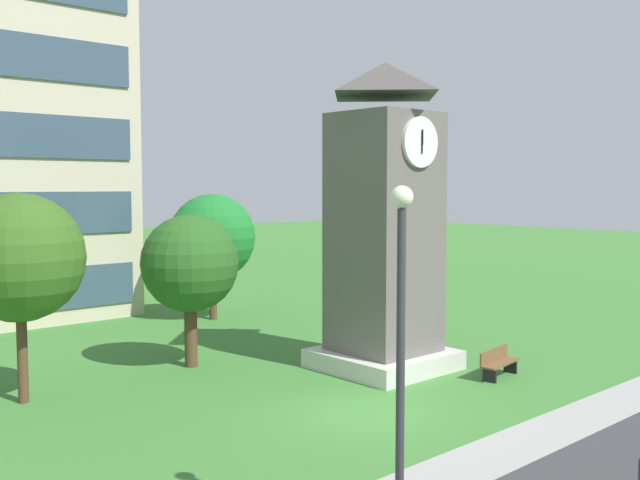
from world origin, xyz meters
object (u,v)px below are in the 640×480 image
object	(u,v)px
street_lamp	(401,330)
tree_near_tower	(19,258)
tree_streetside	(190,264)
park_bench	(498,362)
tree_by_building	(212,237)
clock_tower	(384,234)

from	to	relation	value
street_lamp	tree_near_tower	size ratio (longest dim) A/B	1.03
street_lamp	tree_streetside	bearing A→B (deg)	72.21
park_bench	tree_by_building	bearing A→B (deg)	94.42
tree_near_tower	tree_by_building	bearing A→B (deg)	32.82
tree_by_building	tree_streetside	bearing A→B (deg)	-128.51
park_bench	tree_by_building	size ratio (longest dim) A/B	0.33
tree_near_tower	tree_streetside	world-z (taller)	tree_near_tower
street_lamp	park_bench	bearing A→B (deg)	26.54
tree_near_tower	tree_by_building	distance (m)	12.92
park_bench	tree_streetside	distance (m)	10.32
clock_tower	tree_by_building	xyz separation A→B (m)	(0.73, 11.04, -0.71)
street_lamp	tree_by_building	bearing A→B (deg)	64.22
clock_tower	tree_streetside	world-z (taller)	clock_tower
clock_tower	street_lamp	distance (m)	12.09
street_lamp	tree_streetside	world-z (taller)	street_lamp
street_lamp	tree_near_tower	xyz separation A→B (m)	(-1.46, 12.44, 0.31)
street_lamp	clock_tower	bearing A→B (deg)	44.15
street_lamp	tree_streetside	distance (m)	13.45
clock_tower	tree_near_tower	distance (m)	10.91
clock_tower	tree_near_tower	world-z (taller)	clock_tower
clock_tower	street_lamp	xyz separation A→B (m)	(-8.66, -8.41, -0.70)
park_bench	clock_tower	bearing A→B (deg)	119.99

